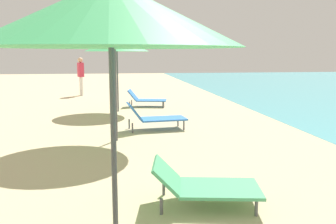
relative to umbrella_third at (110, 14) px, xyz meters
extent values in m
cylinder|color=#4C4C51|center=(0.00, 0.00, -1.24)|extent=(0.05, 0.05, 1.93)
cone|color=#3FB266|center=(0.00, 0.00, 0.00)|extent=(2.24, 2.24, 0.56)
cube|color=#4CA572|center=(1.28, 1.02, -1.99)|extent=(1.12, 0.86, 0.04)
cube|color=#4CA572|center=(0.63, 1.13, -1.82)|extent=(0.45, 0.75, 0.33)
cylinder|color=#59595E|center=(1.73, 1.24, -2.11)|extent=(0.04, 0.04, 0.20)
cylinder|color=#59595E|center=(1.62, 0.65, -2.11)|extent=(0.04, 0.04, 0.20)
cylinder|color=#59595E|center=(0.63, 1.44, -2.11)|extent=(0.04, 0.04, 0.20)
cylinder|color=#59595E|center=(0.53, 0.85, -2.11)|extent=(0.04, 0.04, 0.20)
cylinder|color=#4C4C51|center=(0.01, 4.63, -1.04)|extent=(0.05, 0.05, 2.34)
cone|color=#3FB266|center=(0.01, 4.63, 0.35)|extent=(2.45, 2.45, 0.44)
sphere|color=#4C4C51|center=(0.01, 4.63, 0.60)|extent=(0.06, 0.06, 0.06)
cube|color=blue|center=(1.16, 5.69, -1.94)|extent=(1.21, 0.76, 0.04)
cube|color=blue|center=(0.45, 5.61, -1.73)|extent=(0.39, 0.66, 0.42)
cylinder|color=#59595E|center=(1.60, 6.01, -2.08)|extent=(0.04, 0.04, 0.24)
cylinder|color=#59595E|center=(1.66, 5.48, -2.08)|extent=(0.04, 0.04, 0.24)
cylinder|color=#59595E|center=(0.32, 5.87, -2.08)|extent=(0.04, 0.04, 0.24)
cylinder|color=#59595E|center=(0.38, 5.34, -2.08)|extent=(0.04, 0.04, 0.24)
cylinder|color=#4C4C51|center=(0.06, 8.70, -1.23)|extent=(0.05, 0.05, 1.95)
cone|color=#3FB266|center=(0.06, 8.70, -0.04)|extent=(2.08, 2.08, 0.44)
sphere|color=#4C4C51|center=(0.06, 8.70, 0.21)|extent=(0.06, 0.06, 0.06)
cube|color=blue|center=(1.25, 9.64, -1.98)|extent=(1.15, 0.78, 0.04)
cube|color=blue|center=(0.59, 9.77, -1.78)|extent=(0.42, 0.65, 0.38)
cylinder|color=#59595E|center=(1.71, 9.81, -2.10)|extent=(0.04, 0.04, 0.21)
cylinder|color=#59595E|center=(1.62, 9.32, -2.10)|extent=(0.04, 0.04, 0.21)
cylinder|color=#59595E|center=(0.56, 10.03, -2.10)|extent=(0.04, 0.04, 0.21)
cylinder|color=#59595E|center=(0.47, 9.54, -2.10)|extent=(0.04, 0.04, 0.21)
cylinder|color=silver|center=(-1.54, 13.45, -1.78)|extent=(0.11, 0.11, 0.85)
cylinder|color=silver|center=(-1.60, 13.61, -1.78)|extent=(0.11, 0.11, 0.85)
cube|color=#D8334C|center=(-1.57, 13.53, -1.04)|extent=(0.33, 0.41, 0.64)
sphere|color=#D8A87F|center=(-1.57, 13.53, -0.61)|extent=(0.23, 0.23, 0.23)
camera|label=1|loc=(0.04, -3.14, -0.33)|focal=38.55mm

